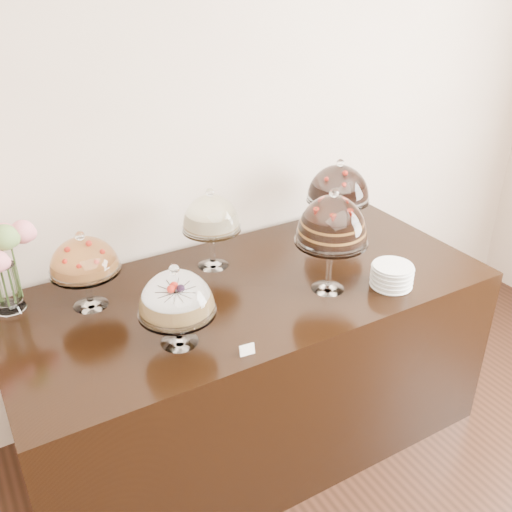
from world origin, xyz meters
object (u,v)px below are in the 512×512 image
cake_stand_dark_choco (339,186)px  cake_stand_choco_layer (332,223)px  display_counter (251,364)px  cake_stand_cheesecake (211,216)px  plate_stack (392,276)px  cake_stand_fruit_tart (84,259)px  cake_stand_sugar_sponge (176,297)px

cake_stand_dark_choco → cake_stand_choco_layer: bearing=-130.5°
display_counter → cake_stand_cheesecake: cake_stand_cheesecake is taller
plate_stack → cake_stand_choco_layer: bearing=154.6°
cake_stand_fruit_tart → plate_stack: bearing=-23.3°
cake_stand_sugar_sponge → cake_stand_choco_layer: size_ratio=0.71×
display_counter → cake_stand_cheesecake: bearing=102.5°
cake_stand_cheesecake → cake_stand_fruit_tart: size_ratio=1.13×
cake_stand_sugar_sponge → cake_stand_choco_layer: 0.75m
cake_stand_choco_layer → plate_stack: 0.40m
cake_stand_cheesecake → cake_stand_fruit_tart: 0.62m
display_counter → cake_stand_fruit_tart: 0.98m
cake_stand_dark_choco → cake_stand_fruit_tart: (-1.34, -0.04, -0.05)m
cake_stand_sugar_sponge → cake_stand_fruit_tart: bearing=117.3°
cake_stand_dark_choco → cake_stand_fruit_tart: cake_stand_dark_choco is taller
plate_stack → cake_stand_sugar_sponge: bearing=174.8°
display_counter → cake_stand_choco_layer: bearing=-33.1°
cake_stand_choco_layer → cake_stand_cheesecake: size_ratio=1.21×
cake_stand_dark_choco → plate_stack: (-0.11, -0.57, -0.22)m
cake_stand_sugar_sponge → display_counter: bearing=26.7°
display_counter → cake_stand_sugar_sponge: 0.83m
cake_stand_sugar_sponge → plate_stack: (1.00, -0.09, -0.15)m
cake_stand_cheesecake → plate_stack: (0.62, -0.58, -0.21)m
cake_stand_fruit_tart → plate_stack: 1.35m
cake_stand_dark_choco → plate_stack: cake_stand_dark_choco is taller
display_counter → cake_stand_choco_layer: cake_stand_choco_layer is taller
cake_stand_choco_layer → plate_stack: (0.26, -0.13, -0.27)m
cake_stand_sugar_sponge → cake_stand_fruit_tart: 0.49m
cake_stand_cheesecake → cake_stand_choco_layer: bearing=-52.4°
display_counter → plate_stack: bearing=-29.6°
cake_stand_fruit_tart → cake_stand_cheesecake: bearing=5.0°
cake_stand_fruit_tart → plate_stack: (1.23, -0.53, -0.17)m
cake_stand_choco_layer → display_counter: bearing=146.9°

